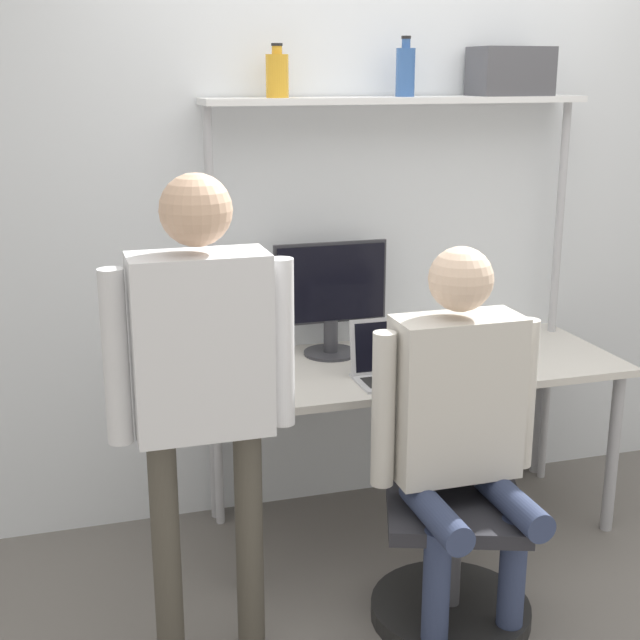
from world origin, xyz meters
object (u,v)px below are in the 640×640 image
object	(u,v)px
laptop	(391,362)
storage_box	(510,71)
office_chair	(452,542)
cell_phone	(447,372)
person_seated	(460,412)
person_standing	(202,365)
bottle_blue	(405,71)
bottle_amber	(277,75)
monitor	(331,293)

from	to	relation	value
laptop	storage_box	size ratio (longest dim) A/B	0.94
office_chair	cell_phone	bearing A→B (deg)	69.03
person_seated	storage_box	xyz separation A→B (m)	(0.61, 0.92, 1.08)
person_standing	bottle_blue	size ratio (longest dim) A/B	6.82
laptop	cell_phone	distance (m)	0.24
office_chair	bottle_blue	bearing A→B (deg)	81.13
person_seated	bottle_amber	distance (m)	1.46
monitor	person_seated	world-z (taller)	person_seated
cell_phone	bottle_amber	size ratio (longest dim) A/B	0.75
bottle_blue	person_seated	bearing A→B (deg)	-99.29
monitor	person_standing	world-z (taller)	person_standing
laptop	bottle_amber	size ratio (longest dim) A/B	1.48
laptop	bottle_amber	xyz separation A→B (m)	(-0.34, 0.38, 1.06)
person_seated	bottle_blue	world-z (taller)	bottle_blue
cell_phone	bottle_blue	world-z (taller)	bottle_blue
person_standing	bottle_blue	distance (m)	1.57
cell_phone	storage_box	world-z (taller)	storage_box
office_chair	storage_box	world-z (taller)	storage_box
person_standing	laptop	bearing A→B (deg)	31.09
cell_phone	person_seated	world-z (taller)	person_seated
storage_box	bottle_amber	bearing A→B (deg)	-180.00
storage_box	person_standing	bearing A→B (deg)	-149.18
monitor	office_chair	bearing A→B (deg)	-77.78
storage_box	cell_phone	bearing A→B (deg)	-136.10
person_standing	storage_box	distance (m)	1.89
bottle_blue	storage_box	bearing A→B (deg)	0.00
bottle_amber	storage_box	bearing A→B (deg)	0.00
bottle_amber	laptop	bearing A→B (deg)	-48.47
monitor	bottle_amber	xyz separation A→B (m)	(-0.21, 0.04, 0.86)
cell_phone	person_seated	distance (m)	0.55
office_chair	person_seated	size ratio (longest dim) A/B	0.68
monitor	person_seated	xyz separation A→B (m)	(0.17, -0.88, -0.21)
cell_phone	bottle_blue	size ratio (longest dim) A/B	0.65
laptop	bottle_blue	size ratio (longest dim) A/B	1.27
bottle_blue	bottle_amber	bearing A→B (deg)	180.00
person_standing	cell_phone	bearing A→B (deg)	24.14
office_chair	person_standing	size ratio (longest dim) A/B	0.57
monitor	storage_box	size ratio (longest dim) A/B	1.52
cell_phone	bottle_amber	world-z (taller)	bottle_amber
monitor	storage_box	xyz separation A→B (m)	(0.78, 0.04, 0.87)
person_seated	monitor	bearing A→B (deg)	100.77
person_standing	storage_box	xyz separation A→B (m)	(1.45, 0.87, 0.85)
bottle_amber	storage_box	distance (m)	0.99
office_chair	person_standing	world-z (taller)	person_standing
storage_box	person_seated	bearing A→B (deg)	-123.72
laptop	person_seated	size ratio (longest dim) A/B	0.22
monitor	storage_box	bearing A→B (deg)	2.57
office_chair	bottle_amber	world-z (taller)	bottle_amber
cell_phone	storage_box	size ratio (longest dim) A/B	0.48
storage_box	laptop	bearing A→B (deg)	-149.53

